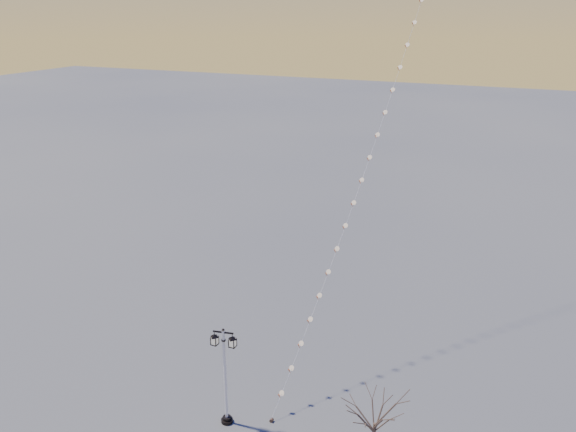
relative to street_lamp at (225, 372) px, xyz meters
The scene contains 3 objects.
street_lamp is the anchor object (origin of this frame).
bare_tree 7.98m from the street_lamp, ahead, with size 2.44×2.44×4.04m.
kite_train 25.30m from the street_lamp, 74.61° to the left, with size 5.59×32.83×42.73m.
Camera 1 is at (10.44, -21.46, 21.16)m, focal length 36.19 mm.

